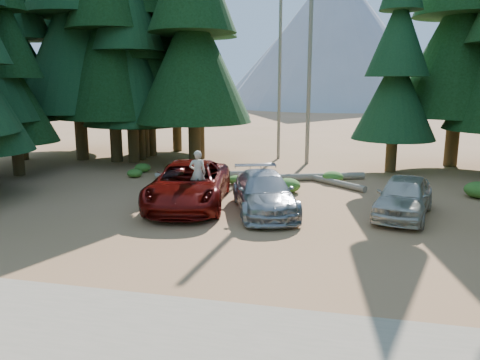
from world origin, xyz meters
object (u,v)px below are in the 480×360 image
Objects in this scene: red_pickup at (189,184)px; frisbee_player at (198,173)px; silver_minivan_center at (264,193)px; log_left at (200,175)px; log_mid at (335,182)px; log_right at (311,177)px; silver_minivan_right at (404,196)px.

frisbee_player is (0.55, -0.49, 0.58)m from red_pickup.
silver_minivan_center is 2.91× the size of frisbee_player.
log_left is 7.00m from log_mid.
silver_minivan_center reaches higher than log_right.
silver_minivan_right is 10.95m from log_left.
red_pickup reaches higher than silver_minivan_right.
log_right is (-3.89, 5.85, -0.59)m from silver_minivan_right.
log_mid is at bearing -22.71° from log_left.
red_pickup reaches higher than log_mid.
silver_minivan_center is at bearing -122.01° from log_right.
red_pickup reaches higher than log_right.
red_pickup reaches higher than log_left.
log_mid is 1.58m from log_right.
frisbee_player reaches higher than silver_minivan_right.
log_right is (5.76, 0.71, 0.01)m from log_left.
silver_minivan_center is at bearing -14.02° from red_pickup.
log_mid is (-2.65, 4.86, -0.62)m from silver_minivan_right.
log_left is at bearing 109.08° from silver_minivan_center.
frisbee_player reaches higher than log_right.
log_mid is (5.22, 5.64, -1.32)m from frisbee_player.
log_left is at bearing -140.57° from log_mid.
log_mid is (2.60, 5.39, -0.61)m from silver_minivan_center.
frisbee_player is 7.84m from log_right.
frisbee_player reaches higher than red_pickup.
frisbee_player is (-2.61, -0.24, 0.71)m from silver_minivan_center.
frisbee_player is 0.32× the size of log_right.
red_pickup is at bearing -61.73° from frisbee_player.
log_right is at bearing 59.23° from silver_minivan_center.
silver_minivan_center is 1.11× the size of log_left.
silver_minivan_center is 6.02m from log_mid.
red_pickup is 1.22× the size of silver_minivan_center.
frisbee_player is at bearing 166.63° from silver_minivan_center.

